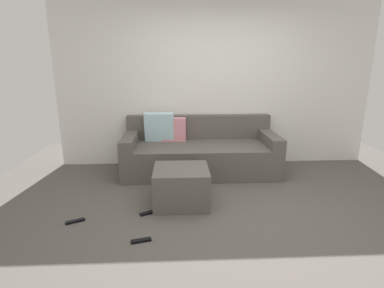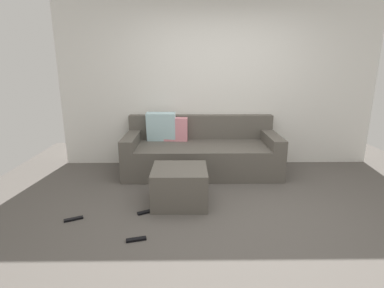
{
  "view_description": "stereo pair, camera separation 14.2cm",
  "coord_description": "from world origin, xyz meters",
  "px_view_note": "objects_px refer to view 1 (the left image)",
  "views": [
    {
      "loc": [
        -0.62,
        -2.91,
        1.63
      ],
      "look_at": [
        -0.43,
        0.94,
        0.6
      ],
      "focal_mm": 28.05,
      "sensor_mm": 36.0,
      "label": 1
    },
    {
      "loc": [
        -0.48,
        -2.92,
        1.63
      ],
      "look_at": [
        -0.43,
        0.94,
        0.6
      ],
      "focal_mm": 28.05,
      "sensor_mm": 36.0,
      "label": 2
    }
  ],
  "objects_px": {
    "remote_by_storage_bin": "(147,213)",
    "remote_under_side_table": "(75,221)",
    "couch_sectional": "(199,153)",
    "ottoman": "(181,186)",
    "remote_near_ottoman": "(141,241)"
  },
  "relations": [
    {
      "from": "remote_near_ottoman",
      "to": "remote_by_storage_bin",
      "type": "xyz_separation_m",
      "value": [
        0.0,
        0.54,
        0.0
      ]
    },
    {
      "from": "remote_under_side_table",
      "to": "couch_sectional",
      "type": "bearing_deg",
      "value": 20.9
    },
    {
      "from": "ottoman",
      "to": "remote_near_ottoman",
      "type": "height_order",
      "value": "ottoman"
    },
    {
      "from": "couch_sectional",
      "to": "remote_by_storage_bin",
      "type": "xyz_separation_m",
      "value": [
        -0.68,
        -1.37,
        -0.29
      ]
    },
    {
      "from": "couch_sectional",
      "to": "remote_under_side_table",
      "type": "bearing_deg",
      "value": -133.29
    },
    {
      "from": "couch_sectional",
      "to": "ottoman",
      "type": "distance_m",
      "value": 1.15
    },
    {
      "from": "ottoman",
      "to": "remote_by_storage_bin",
      "type": "distance_m",
      "value": 0.52
    },
    {
      "from": "remote_by_storage_bin",
      "to": "remote_near_ottoman",
      "type": "bearing_deg",
      "value": -117.63
    },
    {
      "from": "remote_by_storage_bin",
      "to": "remote_under_side_table",
      "type": "xyz_separation_m",
      "value": [
        -0.74,
        -0.14,
        0.0
      ]
    },
    {
      "from": "couch_sectional",
      "to": "remote_near_ottoman",
      "type": "xyz_separation_m",
      "value": [
        -0.68,
        -1.91,
        -0.29
      ]
    },
    {
      "from": "couch_sectional",
      "to": "remote_under_side_table",
      "type": "distance_m",
      "value": 2.1
    },
    {
      "from": "ottoman",
      "to": "remote_by_storage_bin",
      "type": "height_order",
      "value": "ottoman"
    },
    {
      "from": "couch_sectional",
      "to": "remote_under_side_table",
      "type": "height_order",
      "value": "couch_sectional"
    },
    {
      "from": "remote_by_storage_bin",
      "to": "remote_under_side_table",
      "type": "bearing_deg",
      "value": 163.23
    },
    {
      "from": "ottoman",
      "to": "couch_sectional",
      "type": "bearing_deg",
      "value": 75.41
    }
  ]
}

